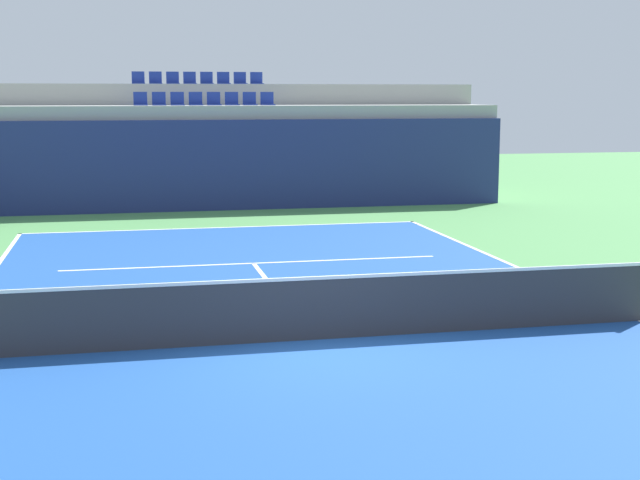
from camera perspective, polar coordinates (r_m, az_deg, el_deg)
name	(u,v)px	position (r m, az deg, el deg)	size (l,w,h in m)	color
ground_plane	(314,340)	(13.76, -0.37, -6.31)	(80.00, 80.00, 0.00)	#4C8C4C
court_surface	(314,340)	(13.76, -0.37, -6.29)	(11.00, 24.00, 0.01)	#1E4C99
baseline_far	(225,227)	(25.34, -5.98, 0.79)	(11.00, 0.10, 0.00)	white
sideline_right	(640,320)	(15.78, 19.45, -4.79)	(0.10, 24.00, 0.00)	white
service_line_far	(254,263)	(19.91, -4.19, -1.47)	(8.26, 0.10, 0.00)	white
centre_service_line	(278,294)	(16.81, -2.64, -3.43)	(0.10, 6.40, 0.00)	white
back_wall	(210,165)	(29.11, -6.90, 4.67)	(19.51, 0.30, 2.87)	navy
stands_tier_lower	(206,156)	(30.44, -7.15, 5.27)	(19.51, 2.40, 3.31)	#9E9E99
stands_tier_upper	(200,141)	(32.80, -7.55, 6.15)	(19.51, 2.40, 4.02)	#9E9E99
seating_row_lower	(205,102)	(30.47, -7.24, 8.62)	(4.61, 0.44, 0.44)	navy
seating_row_upper	(198,81)	(32.86, -7.65, 9.88)	(4.61, 0.44, 0.44)	navy
tennis_net	(314,307)	(13.63, -0.38, -4.25)	(11.08, 0.08, 1.07)	black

